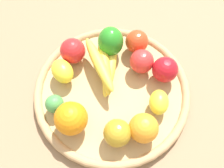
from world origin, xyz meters
TOP-DOWN VIEW (x-y plane):
  - ground_plane at (0.00, 0.00)m, footprint 2.40×2.40m
  - basket at (0.00, 0.00)m, footprint 0.42×0.42m
  - banana_bunch at (0.05, 0.01)m, footprint 0.18×0.11m
  - bell_pepper at (0.12, -0.01)m, footprint 0.09×0.08m
  - orange_1 at (-0.13, -0.06)m, footprint 0.08×0.08m
  - lemon_1 at (-0.06, -0.11)m, footprint 0.07×0.06m
  - lemon_0 at (0.05, 0.13)m, footprint 0.09×0.08m
  - orange_0 at (-0.09, 0.10)m, footprint 0.10×0.10m
  - apple_2 at (-0.13, 0.00)m, footprint 0.09×0.09m
  - apple_0 at (0.10, 0.10)m, footprint 0.08×0.08m
  - apple_3 at (0.05, -0.09)m, footprint 0.09×0.09m
  - apple_1 at (0.02, -0.14)m, footprint 0.09×0.09m
  - apple_4 at (0.12, -0.08)m, footprint 0.09×0.09m
  - lime_0 at (-0.04, 0.15)m, footprint 0.07×0.07m

SIDE VIEW (x-z plane):
  - ground_plane at x=0.00m, z-range 0.00..0.00m
  - basket at x=0.00m, z-range 0.00..0.03m
  - lime_0 at x=-0.04m, z-range 0.03..0.08m
  - lemon_1 at x=-0.06m, z-range 0.03..0.08m
  - lemon_0 at x=0.05m, z-range 0.03..0.09m
  - banana_bunch at x=0.05m, z-range 0.03..0.09m
  - apple_4 at x=0.12m, z-range 0.03..0.10m
  - apple_3 at x=0.05m, z-range 0.03..0.10m
  - apple_2 at x=-0.13m, z-range 0.03..0.10m
  - apple_1 at x=0.02m, z-range 0.03..0.10m
  - apple_0 at x=0.10m, z-range 0.03..0.10m
  - orange_1 at x=-0.13m, z-range 0.03..0.10m
  - orange_0 at x=-0.09m, z-range 0.03..0.11m
  - bell_pepper at x=0.12m, z-range 0.03..0.12m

